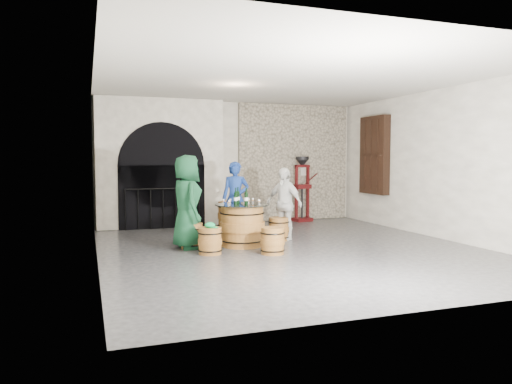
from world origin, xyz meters
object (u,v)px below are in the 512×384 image
object	(u,v)px
barrel_stool_near_left	(210,241)
corking_press	(302,184)
barrel_stool_right	(279,229)
barrel_table	(242,225)
barrel_stool_far	(237,227)
person_blue	(235,199)
wine_bottle_left	(236,198)
side_barrel	(228,215)
person_white	(284,204)
wine_bottle_right	(238,197)
barrel_stool_left	(192,236)
barrel_stool_near_right	(273,241)
person_green	(187,202)
wine_bottle_center	(246,198)

from	to	relation	value
barrel_stool_near_left	corking_press	size ratio (longest dim) A/B	0.27
barrel_stool_right	barrel_table	bearing A→B (deg)	-158.11
barrel_table	corking_press	xyz separation A→B (m)	(2.68, 3.03, 0.62)
barrel_stool_far	barrel_stool_right	xyz separation A→B (m)	(0.73, -0.60, 0.00)
person_blue	wine_bottle_left	bearing A→B (deg)	-82.71
barrel_stool_near_left	side_barrel	size ratio (longest dim) A/B	0.71
person_white	corking_press	size ratio (longest dim) A/B	0.86
person_blue	wine_bottle_right	size ratio (longest dim) A/B	5.08
barrel_table	wine_bottle_right	world-z (taller)	wine_bottle_right
barrel_stool_left	barrel_stool_near_left	distance (m)	0.69
barrel_stool_far	person_blue	bearing A→B (deg)	79.18
person_white	wine_bottle_right	world-z (taller)	person_white
barrel_stool_left	barrel_stool_near_right	distance (m)	1.62
barrel_stool_left	barrel_stool_far	size ratio (longest dim) A/B	1.00
barrel_stool_left	person_blue	xyz separation A→B (m)	(1.23, 1.17, 0.59)
barrel_stool_right	corking_press	bearing A→B (deg)	56.52
barrel_stool_far	wine_bottle_left	world-z (taller)	wine_bottle_left
barrel_stool_near_right	barrel_stool_near_left	xyz separation A→B (m)	(-1.06, 0.36, 0.00)
person_white	wine_bottle_right	xyz separation A→B (m)	(-1.09, -0.24, 0.19)
barrel_table	person_green	bearing A→B (deg)	175.89
person_white	wine_bottle_left	bearing A→B (deg)	-101.23
barrel_stool_far	barrel_stool_near_left	world-z (taller)	same
wine_bottle_center	corking_press	size ratio (longest dim) A/B	0.18
barrel_stool_right	side_barrel	xyz separation A→B (m)	(-0.57, 1.89, 0.10)
person_white	wine_bottle_center	bearing A→B (deg)	-94.51
person_white	side_barrel	distance (m)	2.01
barrel_table	wine_bottle_left	size ratio (longest dim) A/B	3.30
barrel_stool_left	wine_bottle_left	bearing A→B (deg)	-2.24
wine_bottle_left	barrel_stool_near_right	bearing A→B (deg)	-68.64
barrel_stool_right	person_white	size ratio (longest dim) A/B	0.32
barrel_stool_near_right	barrel_stool_left	bearing A→B (deg)	140.75
barrel_stool_near_right	wine_bottle_center	xyz separation A→B (m)	(-0.19, 0.92, 0.72)
barrel_table	wine_bottle_center	size ratio (longest dim) A/B	3.30
person_blue	corking_press	world-z (taller)	corking_press
person_blue	wine_bottle_center	distance (m)	1.29
person_green	side_barrel	world-z (taller)	person_green
barrel_stool_near_right	corking_press	world-z (taller)	corking_press
barrel_stool_far	wine_bottle_right	size ratio (longest dim) A/B	1.48
barrel_table	side_barrel	size ratio (longest dim) A/B	1.58
person_green	person_blue	world-z (taller)	person_green
person_green	barrel_stool_near_right	bearing A→B (deg)	-131.34
barrel_stool_near_right	wine_bottle_left	xyz separation A→B (m)	(-0.39, 0.99, 0.72)
barrel_stool_right	wine_bottle_left	distance (m)	1.31
barrel_stool_left	corking_press	xyz separation A→B (m)	(3.67, 2.96, 0.79)
barrel_stool_right	corking_press	xyz separation A→B (m)	(1.76, 2.66, 0.79)
barrel_stool_far	wine_bottle_center	distance (m)	1.24
barrel_stool_left	wine_bottle_center	size ratio (longest dim) A/B	1.48
barrel_stool_far	barrel_stool_near_right	xyz separation A→B (m)	(0.08, -1.93, 0.00)
wine_bottle_center	corking_press	distance (m)	4.03
person_blue	person_white	size ratio (longest dim) A/B	1.08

